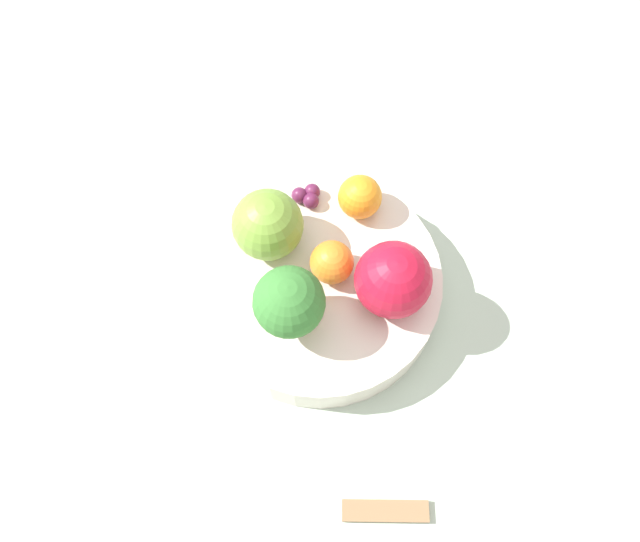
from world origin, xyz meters
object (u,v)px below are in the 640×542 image
at_px(orange_front, 330,258).
at_px(grape_cluster, 307,196).
at_px(broccoli, 289,303).
at_px(apple_red, 268,225).
at_px(apple_green, 393,280).
at_px(spoon, 385,511).
at_px(orange_back, 360,197).
at_px(bowl, 320,285).

xyz_separation_m(orange_front, grape_cluster, (-0.07, 0.01, -0.01)).
height_order(broccoli, grape_cluster, broccoli).
relative_size(apple_red, apple_green, 0.96).
bearing_deg(spoon, grape_cluster, 170.82).
bearing_deg(grape_cluster, apple_green, 14.15).
xyz_separation_m(broccoli, orange_back, (-0.08, 0.09, -0.02)).
bearing_deg(bowl, orange_front, 113.09).
bearing_deg(bowl, orange_back, 129.95).
relative_size(bowl, apple_red, 3.48).
bearing_deg(orange_front, apple_red, -138.37).
bearing_deg(apple_green, bowl, -129.36).
bearing_deg(orange_front, grape_cluster, 173.39).
bearing_deg(grape_cluster, orange_back, 56.93).
xyz_separation_m(bowl, apple_red, (-0.05, -0.03, 0.05)).
xyz_separation_m(bowl, orange_front, (-0.00, 0.01, 0.04)).
bearing_deg(apple_red, apple_green, 40.92).
distance_m(broccoli, apple_green, 0.08).
distance_m(apple_red, orange_front, 0.06).
relative_size(bowl, apple_green, 3.33).
distance_m(broccoli, apple_red, 0.08).
bearing_deg(spoon, apple_red, -179.20).
bearing_deg(orange_front, broccoli, -55.37).
xyz_separation_m(apple_green, spoon, (0.15, -0.07, -0.07)).
bearing_deg(orange_back, apple_red, -89.30).
xyz_separation_m(apple_red, orange_back, (-0.00, 0.08, -0.01)).
bearing_deg(broccoli, apple_green, 83.40).
bearing_deg(grape_cluster, spoon, -9.18).
xyz_separation_m(broccoli, orange_front, (-0.03, 0.05, -0.02)).
bearing_deg(orange_back, grape_cluster, -123.07).
relative_size(bowl, orange_back, 5.42).
distance_m(apple_green, orange_front, 0.06).
xyz_separation_m(bowl, apple_green, (0.04, 0.05, 0.05)).
height_order(broccoli, apple_red, broccoli).
bearing_deg(orange_back, bowl, -50.05).
xyz_separation_m(grape_cluster, spoon, (0.26, -0.04, -0.04)).
relative_size(apple_red, spoon, 0.88).
height_order(bowl, broccoli, broccoli).
xyz_separation_m(apple_green, orange_back, (-0.09, 0.01, -0.01)).
xyz_separation_m(bowl, broccoli, (0.03, -0.04, 0.06)).
distance_m(bowl, broccoli, 0.08).
distance_m(grape_cluster, spoon, 0.27).
height_order(orange_front, grape_cluster, orange_front).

